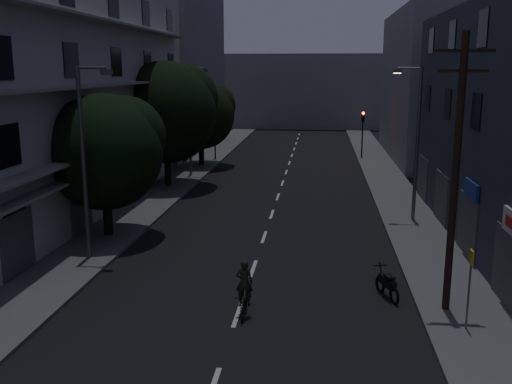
% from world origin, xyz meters
% --- Properties ---
extents(ground, '(160.00, 160.00, 0.00)m').
position_xyz_m(ground, '(0.00, 25.00, 0.00)').
color(ground, black).
rests_on(ground, ground).
extents(sidewalk_left, '(3.00, 90.00, 0.15)m').
position_xyz_m(sidewalk_left, '(-7.50, 25.00, 0.07)').
color(sidewalk_left, '#565659').
rests_on(sidewalk_left, ground).
extents(sidewalk_right, '(3.00, 90.00, 0.15)m').
position_xyz_m(sidewalk_right, '(7.50, 25.00, 0.07)').
color(sidewalk_right, '#565659').
rests_on(sidewalk_right, ground).
extents(lane_markings, '(0.15, 60.50, 0.01)m').
position_xyz_m(lane_markings, '(0.00, 31.25, 0.01)').
color(lane_markings, beige).
rests_on(lane_markings, ground).
extents(building_left, '(7.00, 36.00, 14.00)m').
position_xyz_m(building_left, '(-11.98, 18.00, 6.99)').
color(building_left, '#B3B3AE').
rests_on(building_left, ground).
extents(building_far_left, '(6.00, 20.00, 16.00)m').
position_xyz_m(building_far_left, '(-12.00, 48.00, 8.00)').
color(building_far_left, slate).
rests_on(building_far_left, ground).
extents(building_far_right, '(6.00, 20.00, 13.00)m').
position_xyz_m(building_far_right, '(12.00, 42.00, 6.50)').
color(building_far_right, slate).
rests_on(building_far_right, ground).
extents(building_far_end, '(24.00, 8.00, 10.00)m').
position_xyz_m(building_far_end, '(0.00, 70.00, 5.00)').
color(building_far_end, slate).
rests_on(building_far_end, ground).
extents(tree_near, '(5.50, 5.50, 6.78)m').
position_xyz_m(tree_near, '(-7.43, 14.66, 4.39)').
color(tree_near, black).
rests_on(tree_near, sidewalk_left).
extents(tree_mid, '(6.85, 6.85, 8.42)m').
position_xyz_m(tree_mid, '(-7.69, 26.76, 5.41)').
color(tree_mid, black).
rests_on(tree_mid, sidewalk_left).
extents(tree_far, '(5.61, 5.61, 6.94)m').
position_xyz_m(tree_far, '(-7.19, 35.56, 4.50)').
color(tree_far, black).
rests_on(tree_far, sidewalk_left).
extents(traffic_signal_far_right, '(0.28, 0.37, 4.10)m').
position_xyz_m(traffic_signal_far_right, '(6.42, 41.29, 3.10)').
color(traffic_signal_far_right, black).
rests_on(traffic_signal_far_right, sidewalk_right).
extents(traffic_signal_far_left, '(0.28, 0.37, 4.10)m').
position_xyz_m(traffic_signal_far_left, '(-6.67, 38.68, 3.10)').
color(traffic_signal_far_left, black).
rests_on(traffic_signal_far_left, sidewalk_left).
extents(street_lamp_left_near, '(1.51, 0.25, 8.00)m').
position_xyz_m(street_lamp_left_near, '(-6.98, 11.28, 4.60)').
color(street_lamp_left_near, '#505257').
rests_on(street_lamp_left_near, sidewalk_left).
extents(street_lamp_right, '(1.51, 0.25, 8.00)m').
position_xyz_m(street_lamp_right, '(7.52, 19.25, 4.60)').
color(street_lamp_right, '#54575B').
rests_on(street_lamp_right, sidewalk_right).
extents(street_lamp_left_far, '(1.51, 0.25, 8.00)m').
position_xyz_m(street_lamp_left_far, '(-7.00, 30.91, 4.60)').
color(street_lamp_left_far, '#505257').
rests_on(street_lamp_left_far, sidewalk_left).
extents(utility_pole, '(1.80, 0.24, 9.00)m').
position_xyz_m(utility_pole, '(6.91, 7.45, 4.87)').
color(utility_pole, black).
rests_on(utility_pole, sidewalk_right).
extents(bus_stop_sign, '(0.06, 0.35, 2.52)m').
position_xyz_m(bus_stop_sign, '(7.22, 5.98, 1.89)').
color(bus_stop_sign, '#595B60').
rests_on(bus_stop_sign, sidewalk_right).
extents(motorcycle, '(0.80, 1.73, 1.15)m').
position_xyz_m(motorcycle, '(5.10, 8.56, 0.46)').
color(motorcycle, black).
rests_on(motorcycle, ground).
extents(cyclist, '(0.57, 1.55, 1.95)m').
position_xyz_m(cyclist, '(0.24, 6.43, 0.66)').
color(cyclist, black).
rests_on(cyclist, ground).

